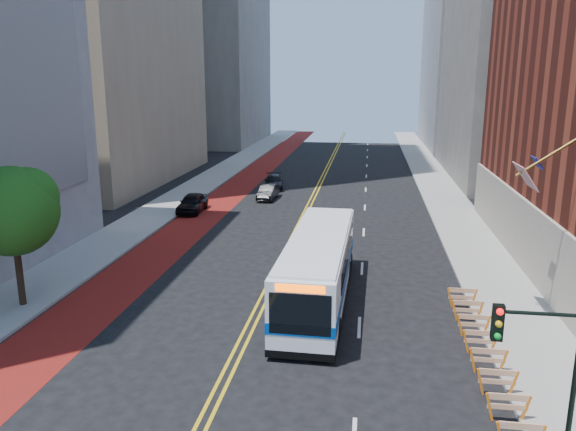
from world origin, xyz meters
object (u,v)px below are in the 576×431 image
(car_a, at_px, (192,203))
(car_b, at_px, (268,192))
(car_c, at_px, (274,182))
(traffic_signal, at_px, (540,363))
(transit_bus, at_px, (319,267))
(street_tree, at_px, (13,208))

(car_a, bearing_deg, car_b, 47.04)
(car_a, xyz_separation_m, car_b, (5.29, 5.85, -0.11))
(car_b, distance_m, car_c, 5.11)
(car_b, bearing_deg, traffic_signal, -67.61)
(transit_bus, relative_size, car_c, 2.78)
(transit_bus, distance_m, car_c, 29.54)
(traffic_signal, distance_m, car_b, 38.30)
(car_a, height_order, car_c, car_a)
(street_tree, relative_size, transit_bus, 0.53)
(traffic_signal, xyz_separation_m, transit_bus, (-6.68, 12.17, -1.93))
(street_tree, bearing_deg, car_b, 74.56)
(transit_bus, xyz_separation_m, car_c, (-7.06, 28.67, -1.14))
(car_a, distance_m, car_b, 7.89)
(transit_bus, relative_size, car_a, 2.80)
(car_a, bearing_deg, street_tree, -96.32)
(street_tree, distance_m, traffic_signal, 22.79)
(car_a, xyz_separation_m, car_c, (4.97, 10.95, -0.11))
(street_tree, relative_size, car_b, 1.68)
(car_b, bearing_deg, car_c, 95.39)
(transit_bus, height_order, car_c, transit_bus)
(street_tree, bearing_deg, car_c, 77.54)
(traffic_signal, relative_size, car_b, 1.27)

